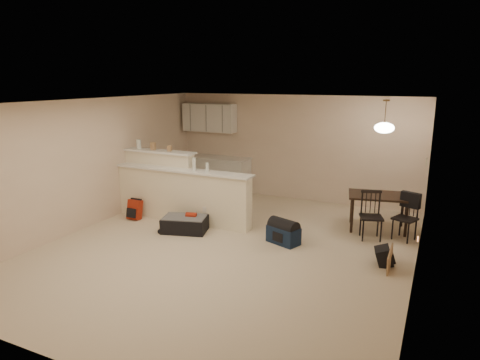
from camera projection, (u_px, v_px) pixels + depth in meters
The scene contains 19 objects.
room at pixel (228, 178), 7.15m from camera, with size 7.00×7.02×2.50m.
breakfast_bar at pixel (174, 190), 8.89m from camera, with size 3.08×0.58×1.39m.
upper_cabinets at pixel (209, 118), 10.83m from camera, with size 1.40×0.34×0.70m, color white.
kitchen_counter at pixel (215, 175), 10.97m from camera, with size 1.80×0.60×0.90m, color white.
thermostat at pixel (427, 162), 7.21m from camera, with size 0.02×0.12×0.12m, color beige.
jar at pixel (139, 144), 9.21m from camera, with size 0.10×0.10×0.20m, color silver.
cereal_box at pixel (153, 146), 9.06m from camera, with size 0.10×0.07×0.16m, color #A87F56.
small_box at pixel (170, 148), 8.89m from camera, with size 0.08×0.06×0.12m, color #A87F56.
bottle_a at pixel (194, 164), 8.45m from camera, with size 0.07×0.07×0.26m, color silver.
bottle_b at pixel (207, 167), 8.33m from camera, with size 0.06×0.06×0.18m, color silver.
dining_table at pixel (379, 199), 8.20m from camera, with size 1.25×0.96×0.70m.
pendant_lamp at pixel (384, 127), 7.88m from camera, with size 0.36×0.36×0.62m.
dining_chair_near at pixel (371, 216), 7.74m from camera, with size 0.39×0.37×0.89m, color black, non-canonical shape.
dining_chair_far at pixel (405, 217), 7.71m from camera, with size 0.37×0.35×0.85m, color black, non-canonical shape.
suitcase at pixel (185, 224), 8.20m from camera, with size 0.83×0.54×0.28m, color black.
red_backpack at pixel (135, 210), 8.92m from camera, with size 0.27×0.17×0.41m, color #A32512.
navy_duffel at pixel (283, 235), 7.60m from camera, with size 0.57×0.31×0.31m, color #13223C.
black_daypack at pixel (384, 256), 6.73m from camera, with size 0.32×0.22×0.28m, color black.
cardboard_sheet at pixel (390, 260), 6.49m from camera, with size 0.46×0.02×0.35m, color #A87F56.
Camera 1 is at (3.17, -6.20, 2.86)m, focal length 32.00 mm.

